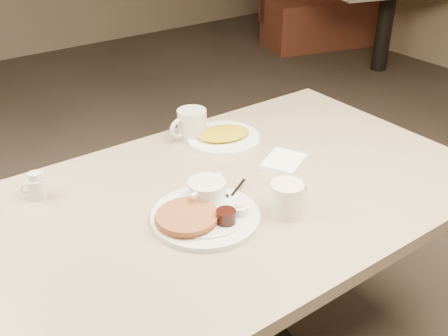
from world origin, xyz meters
TOP-DOWN VIEW (x-y plane):
  - diner_table at (0.00, 0.00)m, footprint 1.50×0.90m
  - main_plate at (-0.12, -0.06)m, footprint 0.38×0.38m
  - coffee_mug_near at (0.07, -0.17)m, footprint 0.13×0.10m
  - napkin at (0.23, 0.03)m, footprint 0.17×0.16m
  - coffee_mug_far at (0.11, 0.35)m, footprint 0.14×0.11m
  - creamer_right at (-0.45, 0.29)m, footprint 0.07×0.06m
  - hash_plate at (0.18, 0.27)m, footprint 0.30×0.30m
  - booth_back_right at (3.20, 2.56)m, footprint 1.71×1.87m

SIDE VIEW (x-z plane):
  - booth_back_right at x=3.20m, z-range -0.15..0.97m
  - diner_table at x=0.00m, z-range 0.21..0.96m
  - napkin at x=0.23m, z-range 0.75..0.77m
  - hash_plate at x=0.18m, z-range 0.75..0.78m
  - main_plate at x=-0.12m, z-range 0.74..0.81m
  - creamer_right at x=-0.45m, z-range 0.75..0.83m
  - coffee_mug_near at x=0.07m, z-range 0.75..0.84m
  - coffee_mug_far at x=0.11m, z-range 0.75..0.85m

